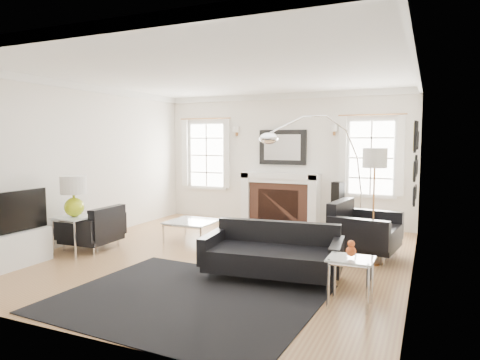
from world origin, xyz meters
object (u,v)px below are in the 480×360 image
at_px(sofa, 273,254).
at_px(coffee_table, 193,222).
at_px(armchair_left, 94,229).
at_px(armchair_right, 362,231).
at_px(fireplace, 280,199).
at_px(arc_floor_lamp, 317,172).
at_px(gourd_lamp, 74,193).

distance_m(sofa, coffee_table, 2.43).
relative_size(sofa, armchair_left, 2.06).
xyz_separation_m(sofa, armchair_right, (0.90, 1.56, 0.08)).
height_order(fireplace, coffee_table, fireplace).
bearing_deg(armchair_left, sofa, -3.89).
height_order(fireplace, armchair_right, fireplace).
relative_size(coffee_table, arc_floor_lamp, 0.36).
bearing_deg(armchair_right, fireplace, 136.08).
xyz_separation_m(coffee_table, gourd_lamp, (-1.27, -1.50, 0.63)).
bearing_deg(arc_floor_lamp, fireplace, 129.79).
xyz_separation_m(armchair_left, coffee_table, (1.21, 1.14, 0.00)).
bearing_deg(sofa, coffee_table, 145.86).
height_order(sofa, armchair_right, armchair_right).
bearing_deg(armchair_right, sofa, -120.16).
distance_m(sofa, armchair_right, 1.80).
relative_size(armchair_left, gourd_lamp, 1.39).
bearing_deg(gourd_lamp, armchair_right, 22.06).
relative_size(fireplace, sofa, 0.92).
bearing_deg(sofa, armchair_left, 176.11).
height_order(gourd_lamp, arc_floor_lamp, arc_floor_lamp).
xyz_separation_m(sofa, coffee_table, (-2.01, 1.36, 0.02)).
relative_size(armchair_right, coffee_table, 1.40).
height_order(fireplace, sofa, fireplace).
height_order(armchair_right, arc_floor_lamp, arc_floor_lamp).
height_order(armchair_right, coffee_table, armchair_right).
height_order(coffee_table, gourd_lamp, gourd_lamp).
relative_size(armchair_left, arc_floor_lamp, 0.39).
xyz_separation_m(fireplace, arc_floor_lamp, (1.13, -1.36, 0.71)).
xyz_separation_m(fireplace, armchair_right, (1.99, -1.91, -0.15)).
distance_m(armchair_right, coffee_table, 2.92).
xyz_separation_m(sofa, gourd_lamp, (-3.28, -0.14, 0.65)).
bearing_deg(coffee_table, gourd_lamp, -130.26).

